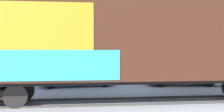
{
  "coord_description": "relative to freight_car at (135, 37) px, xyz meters",
  "views": [
    {
      "loc": [
        -2.13,
        -11.08,
        2.21
      ],
      "look_at": [
        -1.47,
        0.67,
        1.96
      ],
      "focal_mm": 41.81,
      "sensor_mm": 36.0,
      "label": 1
    }
  ],
  "objects": [
    {
      "name": "hillside",
      "position": [
        0.46,
        64.96,
        3.58
      ],
      "size": [
        129.66,
        34.68,
        17.17
      ],
      "color": "gray",
      "rests_on": "ground_plane"
    },
    {
      "name": "flagpole",
      "position": [
        6.76,
        10.35,
        2.57
      ],
      "size": [
        1.62,
        0.54,
        8.04
      ],
      "color": "silver",
      "rests_on": "ground_plane"
    },
    {
      "name": "parked_car_black",
      "position": [
        3.6,
        5.22,
        -1.91
      ],
      "size": [
        4.58,
        2.01,
        1.74
      ],
      "color": "black",
      "rests_on": "ground_plane"
    },
    {
      "name": "ground_plane",
      "position": [
        0.51,
        0.0,
        -2.78
      ],
      "size": [
        260.0,
        260.0,
        0.0
      ],
      "primitive_type": "plane",
      "color": "silver"
    },
    {
      "name": "track",
      "position": [
        0.84,
        0.05,
        -2.74
      ],
      "size": [
        59.98,
        5.17,
        0.08
      ],
      "color": "#4C4742",
      "rests_on": "ground_plane"
    },
    {
      "name": "freight_car",
      "position": [
        0.0,
        0.0,
        0.0
      ],
      "size": [
        17.33,
        4.12,
        4.89
      ],
      "color": "#472316",
      "rests_on": "ground_plane"
    },
    {
      "name": "parked_car_blue",
      "position": [
        -2.98,
        5.18,
        -1.9
      ],
      "size": [
        4.94,
        2.65,
        1.73
      ],
      "color": "navy",
      "rests_on": "ground_plane"
    }
  ]
}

